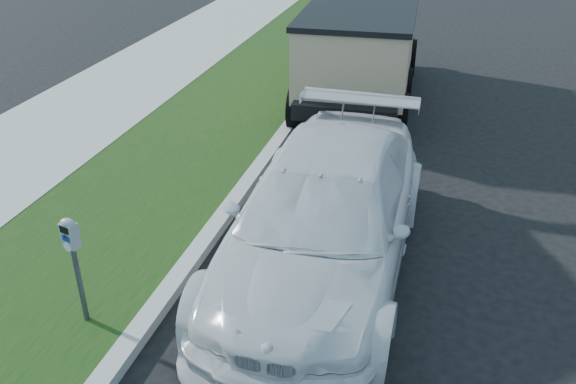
# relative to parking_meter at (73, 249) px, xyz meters

# --- Properties ---
(ground) EXTENTS (120.00, 120.00, 0.00)m
(ground) POSITION_rel_parking_meter_xyz_m (3.26, 1.12, -1.13)
(ground) COLOR black
(ground) RESTS_ON ground
(streetside) EXTENTS (6.12, 50.00, 0.15)m
(streetside) POSITION_rel_parking_meter_xyz_m (-2.30, 3.12, -1.06)
(streetside) COLOR gray
(streetside) RESTS_ON ground
(parking_meter) EXTENTS (0.21, 0.16, 1.38)m
(parking_meter) POSITION_rel_parking_meter_xyz_m (0.00, 0.00, 0.00)
(parking_meter) COLOR #3F4247
(parking_meter) RESTS_ON ground
(white_wagon) EXTENTS (2.34, 5.62, 1.62)m
(white_wagon) POSITION_rel_parking_meter_xyz_m (2.41, 1.94, -0.32)
(white_wagon) COLOR silver
(white_wagon) RESTS_ON ground
(dump_truck) EXTENTS (2.66, 6.01, 2.30)m
(dump_truck) POSITION_rel_parking_meter_xyz_m (1.68, 8.98, 0.17)
(dump_truck) COLOR black
(dump_truck) RESTS_ON ground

